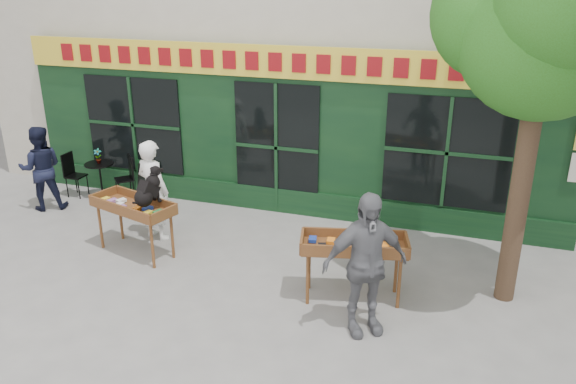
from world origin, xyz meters
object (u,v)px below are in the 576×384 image
book_cart_center (133,209)px  book_cart_right (354,248)px  man_right (365,264)px  man_left (41,168)px  bistro_table (100,173)px  dog (147,186)px  woman (153,190)px

book_cart_center → book_cart_right: 3.84m
man_right → man_left: 7.33m
man_right → bistro_table: man_right is taller
man_right → bistro_table: 7.02m
dog → bistro_table: bearing=156.6°
woman → bistro_table: woman is taller
man_right → bistro_table: bearing=120.5°
woman → man_right: size_ratio=0.93×
book_cart_right → dog: bearing=162.8°
woman → book_cart_center: bearing=106.2°
woman → book_cart_right: (3.83, -0.91, -0.10)m
book_cart_center → man_right: man_right is taller
dog → book_cart_right: bearing=12.7°
dog → woman: (-0.35, 0.70, -0.37)m
woman → man_left: woman is taller
woman → man_left: (-2.88, 0.49, -0.05)m
woman → bistro_table: 2.61m
man_right → book_cart_center: bearing=132.6°
woman → man_right: bearing=174.3°
bistro_table → man_left: bearing=-127.9°
book_cart_center → dog: size_ratio=2.69×
dog → book_cart_right: 3.52m
book_cart_center → man_left: (-2.88, 1.14, 0.04)m
woman → bistro_table: (-2.18, 1.39, -0.37)m
book_cart_right → man_right: 0.83m
book_cart_center → bistro_table: bearing=153.0°
book_cart_right → bistro_table: 6.44m
woman → book_cart_right: size_ratio=1.14×
book_cart_right → book_cart_center: bearing=162.4°
dog → man_right: (3.78, -0.96, -0.30)m
dog → man_right: bearing=1.9°
book_cart_center → man_right: bearing=2.4°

